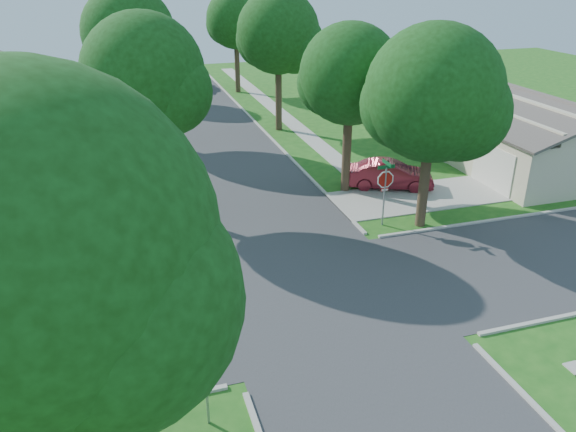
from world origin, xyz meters
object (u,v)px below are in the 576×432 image
(tree_w_near, at_px, (146,80))
(tree_ne_corner, at_px, (434,100))
(stop_sign_ne, at_px, (385,182))
(tree_e_mid, at_px, (279,36))
(car_curb_west, at_px, (176,97))
(house_ne_far, at_px, (378,78))
(tree_sw_corner, at_px, (40,266))
(tree_w_far, at_px, (123,31))
(house_ne_near, at_px, (511,133))
(tree_e_far, at_px, (236,22))
(tree_w_mid, at_px, (130,38))
(car_curb_east, at_px, (194,80))
(car_driveway, at_px, (390,175))
(stop_sign_sw, at_px, (204,358))
(tree_e_near, at_px, (351,79))

(tree_w_near, xyz_separation_m, tree_ne_corner, (11.00, -4.80, -0.52))
(stop_sign_ne, distance_m, tree_e_mid, 16.84)
(tree_e_mid, relative_size, car_curb_west, 2.05)
(house_ne_far, bearing_deg, tree_sw_corner, -123.06)
(tree_sw_corner, bearing_deg, stop_sign_ne, 43.94)
(tree_w_far, bearing_deg, stop_sign_ne, -72.30)
(tree_sw_corner, distance_m, house_ne_far, 43.20)
(tree_w_near, distance_m, tree_w_far, 25.01)
(tree_w_far, relative_size, house_ne_near, 0.59)
(stop_sign_ne, xyz_separation_m, tree_e_far, (0.05, 29.31, 3.95))
(tree_e_mid, height_order, car_curb_west, tree_e_mid)
(tree_e_far, relative_size, tree_w_mid, 0.91)
(car_curb_east, bearing_deg, tree_w_near, -95.10)
(house_ne_near, xyz_separation_m, car_curb_west, (-17.19, 19.51, -0.86))
(tree_w_near, height_order, tree_w_mid, tree_w_mid)
(house_ne_near, height_order, car_curb_west, house_ne_near)
(tree_w_near, xyz_separation_m, car_driveway, (11.69, -0.31, -5.40))
(car_curb_west, bearing_deg, tree_sw_corner, 75.58)
(tree_e_mid, relative_size, car_driveway, 2.13)
(house_ne_far, relative_size, car_curb_east, 2.82)
(tree_e_far, xyz_separation_m, tree_sw_corner, (-12.19, -41.00, 0.28))
(tree_e_mid, height_order, tree_e_far, tree_e_mid)
(tree_w_mid, relative_size, car_driveway, 2.21)
(stop_sign_sw, distance_m, tree_w_far, 38.86)
(tree_e_far, height_order, tree_w_near, tree_w_near)
(tree_e_near, distance_m, car_curb_west, 22.86)
(stop_sign_ne, height_order, tree_e_far, tree_e_far)
(tree_sw_corner, bearing_deg, tree_w_near, 80.10)
(stop_sign_ne, bearing_deg, tree_w_far, 107.70)
(tree_w_near, height_order, house_ne_near, tree_w_near)
(car_curb_west, bearing_deg, house_ne_near, 126.40)
(stop_sign_sw, height_order, car_curb_east, stop_sign_sw)
(tree_e_near, relative_size, house_ne_near, 0.61)
(tree_e_mid, distance_m, car_driveway, 13.69)
(stop_sign_sw, distance_m, stop_sign_ne, 13.29)
(tree_w_near, height_order, tree_sw_corner, tree_sw_corner)
(stop_sign_ne, height_order, tree_e_near, tree_e_near)
(tree_e_mid, height_order, tree_ne_corner, tree_e_mid)
(stop_sign_sw, relative_size, tree_ne_corner, 0.34)
(tree_e_mid, xyz_separation_m, house_ne_near, (11.23, -10.01, -4.74))
(tree_w_mid, bearing_deg, tree_e_far, 54.15)
(tree_ne_corner, bearing_deg, car_driveway, 81.31)
(stop_sign_sw, xyz_separation_m, tree_w_near, (0.06, 13.71, 4.08))
(tree_e_mid, bearing_deg, tree_w_far, 125.90)
(tree_w_near, distance_m, house_ne_far, 29.10)
(tree_w_far, relative_size, car_curb_east, 1.67)
(stop_sign_sw, bearing_deg, car_curb_west, 84.32)
(tree_w_mid, relative_size, car_curb_west, 2.12)
(tree_e_near, bearing_deg, tree_e_far, 90.00)
(tree_w_near, bearing_deg, tree_w_mid, 89.98)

